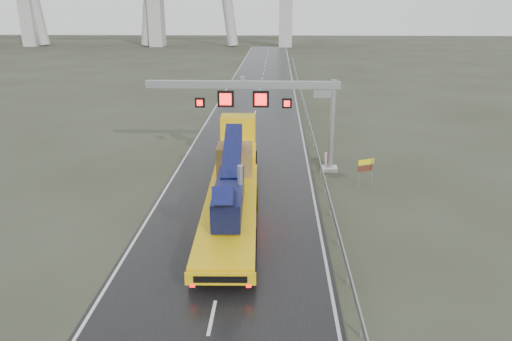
{
  "coord_description": "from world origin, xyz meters",
  "views": [
    {
      "loc": [
        2.62,
        -19.92,
        12.6
      ],
      "look_at": [
        1.44,
        8.19,
        3.2
      ],
      "focal_mm": 35.0,
      "sensor_mm": 36.0,
      "label": 1
    }
  ],
  "objects_px": {
    "sign_gantry": "(270,100)",
    "exit_sign_pair": "(366,168)",
    "heavy_haul_truck": "(234,171)",
    "striped_barrier": "(328,159)"
  },
  "relations": [
    {
      "from": "heavy_haul_truck",
      "to": "sign_gantry",
      "type": "bearing_deg",
      "value": 67.28
    },
    {
      "from": "heavy_haul_truck",
      "to": "exit_sign_pair",
      "type": "bearing_deg",
      "value": 10.83
    },
    {
      "from": "heavy_haul_truck",
      "to": "striped_barrier",
      "type": "relative_size",
      "value": 19.43
    },
    {
      "from": "heavy_haul_truck",
      "to": "striped_barrier",
      "type": "xyz_separation_m",
      "value": [
        7.13,
        7.41,
        -1.37
      ]
    },
    {
      "from": "heavy_haul_truck",
      "to": "exit_sign_pair",
      "type": "relative_size",
      "value": 9.42
    },
    {
      "from": "heavy_haul_truck",
      "to": "exit_sign_pair",
      "type": "distance_m",
      "value": 9.45
    },
    {
      "from": "sign_gantry",
      "to": "striped_barrier",
      "type": "height_order",
      "value": "sign_gantry"
    },
    {
      "from": "sign_gantry",
      "to": "exit_sign_pair",
      "type": "bearing_deg",
      "value": -30.28
    },
    {
      "from": "sign_gantry",
      "to": "heavy_haul_truck",
      "type": "xyz_separation_m",
      "value": [
        -2.32,
        -6.12,
        -3.7
      ]
    },
    {
      "from": "sign_gantry",
      "to": "exit_sign_pair",
      "type": "height_order",
      "value": "sign_gantry"
    }
  ]
}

